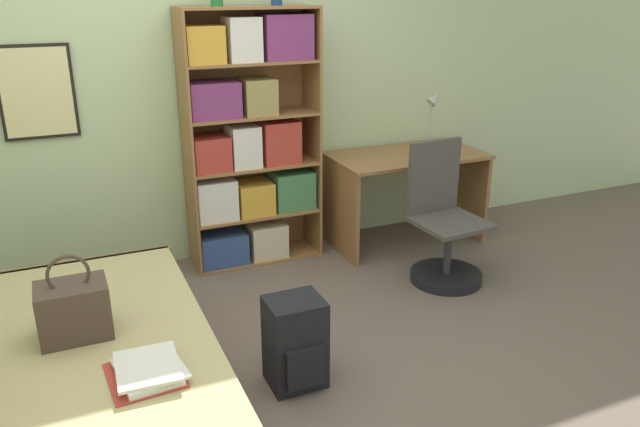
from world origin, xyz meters
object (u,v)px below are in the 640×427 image
object	(u,v)px
bed	(108,369)
bookcase	(248,143)
desk_lamp	(434,109)
book_stack_on_bed	(148,370)
desk_chair	(443,238)
backpack	(295,343)
desk	(406,181)
handbag	(74,309)

from	to	relation	value
bed	bookcase	bearing A→B (deg)	49.68
bed	desk_lamp	size ratio (longest dim) A/B	3.93
bed	desk_lamp	bearing A→B (deg)	25.26
book_stack_on_bed	desk_lamp	xyz separation A→B (m)	(2.42, 1.64, 0.60)
book_stack_on_bed	desk_chair	size ratio (longest dim) A/B	0.35
bed	backpack	world-z (taller)	backpack
book_stack_on_bed	bookcase	world-z (taller)	bookcase
book_stack_on_bed	desk	distance (m)	2.74
handbag	backpack	xyz separation A→B (m)	(0.99, -0.21, -0.30)
book_stack_on_bed	bed	bearing A→B (deg)	107.50
bookcase	desk	xyz separation A→B (m)	(1.20, -0.15, -0.38)
desk_chair	backpack	world-z (taller)	desk_chair
desk_lamp	backpack	bearing A→B (deg)	-140.06
desk	backpack	xyz separation A→B (m)	(-1.46, -1.40, -0.26)
book_stack_on_bed	desk_chair	distance (m)	2.31
desk_chair	desk	bearing A→B (deg)	81.49
bookcase	desk	size ratio (longest dim) A/B	1.54
bookcase	desk_chair	world-z (taller)	bookcase
desk_chair	backpack	distance (m)	1.54
bed	backpack	bearing A→B (deg)	-12.83
book_stack_on_bed	bookcase	distance (m)	2.10
handbag	book_stack_on_bed	distance (m)	0.52
handbag	desk_chair	size ratio (longest dim) A/B	0.43
bookcase	desk	bearing A→B (deg)	-6.98
book_stack_on_bed	desk_chair	xyz separation A→B (m)	(2.10, 0.96, -0.13)
backpack	desk_lamp	bearing A→B (deg)	39.94
book_stack_on_bed	desk_chair	bearing A→B (deg)	24.56
desk_lamp	backpack	xyz separation A→B (m)	(-1.68, -1.40, -0.79)
bookcase	desk_chair	size ratio (longest dim) A/B	1.89
bed	desk_chair	xyz separation A→B (m)	(2.24, 0.52, 0.10)
book_stack_on_bed	desk_lamp	bearing A→B (deg)	34.21
desk_chair	handbag	bearing A→B (deg)	-167.75
backpack	desk_chair	bearing A→B (deg)	27.94
bed	book_stack_on_bed	bearing A→B (deg)	-72.50
bed	handbag	size ratio (longest dim) A/B	4.57
desk	desk_chair	world-z (taller)	desk_chair
bookcase	desk_lamp	world-z (taller)	bookcase
handbag	desk	size ratio (longest dim) A/B	0.35
desk_lamp	handbag	bearing A→B (deg)	-155.88
desk	bed	bearing A→B (deg)	-152.82
desk	book_stack_on_bed	bearing A→B (deg)	-143.33
bed	desk	world-z (taller)	desk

